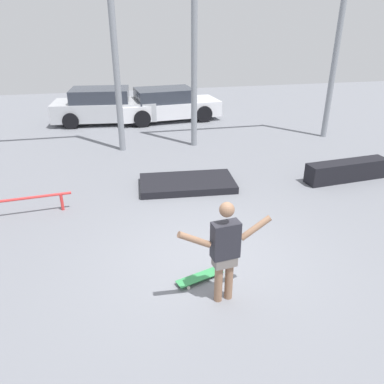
{
  "coord_description": "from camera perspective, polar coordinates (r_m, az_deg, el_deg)",
  "views": [
    {
      "loc": [
        -1.5,
        -5.46,
        4.03
      ],
      "look_at": [
        -0.01,
        1.37,
        0.76
      ],
      "focal_mm": 35.0,
      "sensor_mm": 36.0,
      "label": 1
    }
  ],
  "objects": [
    {
      "name": "skateboard",
      "position": [
        6.46,
        1.2,
        -12.81
      ],
      "size": [
        0.86,
        0.46,
        0.08
      ],
      "rotation": [
        0.0,
        0.0,
        0.32
      ],
      "color": "#338C4C",
      "rests_on": "ground_plane"
    },
    {
      "name": "skateboarder",
      "position": [
        5.6,
        5.07,
        -8.54
      ],
      "size": [
        1.47,
        0.28,
        1.7
      ],
      "rotation": [
        0.0,
        0.0,
        0.12
      ],
      "color": "#8C664C",
      "rests_on": "ground_plane"
    },
    {
      "name": "canopy_support_left",
      "position": [
        12.39,
        -24.26,
        21.38
      ],
      "size": [
        5.15,
        0.2,
        6.1
      ],
      "color": "gray",
      "rests_on": "ground_plane"
    },
    {
      "name": "parked_car_silver",
      "position": [
        16.35,
        -13.24,
        12.6
      ],
      "size": [
        4.34,
        2.22,
        1.41
      ],
      "rotation": [
        0.0,
        0.0,
        -0.1
      ],
      "color": "#B7BABF",
      "rests_on": "ground_plane"
    },
    {
      "name": "ground_plane",
      "position": [
        6.95,
        2.54,
        -10.41
      ],
      "size": [
        36.0,
        36.0,
        0.0
      ],
      "primitive_type": "plane",
      "color": "slate"
    },
    {
      "name": "canopy_support_right",
      "position": [
        13.26,
        11.77,
        23.02
      ],
      "size": [
        5.15,
        0.2,
        6.1
      ],
      "color": "gray",
      "rests_on": "ground_plane"
    },
    {
      "name": "parked_car_white",
      "position": [
        16.42,
        -3.79,
        13.14
      ],
      "size": [
        4.41,
        2.23,
        1.33
      ],
      "rotation": [
        0.0,
        0.0,
        0.1
      ],
      "color": "white",
      "rests_on": "ground_plane"
    },
    {
      "name": "grind_rail",
      "position": [
        9.12,
        -25.85,
        -1.46
      ],
      "size": [
        2.54,
        0.29,
        0.43
      ],
      "rotation": [
        0.0,
        0.0,
        0.09
      ],
      "color": "red",
      "rests_on": "ground_plane"
    },
    {
      "name": "manual_pad",
      "position": [
        9.79,
        -0.74,
        1.33
      ],
      "size": [
        2.53,
        1.47,
        0.18
      ],
      "primitive_type": "cube",
      "rotation": [
        0.0,
        0.0,
        -0.07
      ],
      "color": "black",
      "rests_on": "ground_plane"
    },
    {
      "name": "grind_box",
      "position": [
        10.97,
        22.51,
        3.03
      ],
      "size": [
        2.39,
        0.69,
        0.53
      ],
      "primitive_type": "cube",
      "rotation": [
        0.0,
        0.0,
        0.1
      ],
      "color": "black",
      "rests_on": "ground_plane"
    }
  ]
}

